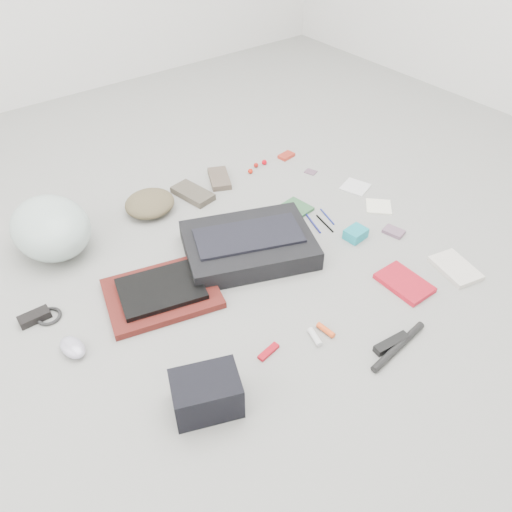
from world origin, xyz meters
TOP-DOWN VIEW (x-y plane):
  - ground_plane at (0.00, 0.00)m, footprint 4.00×4.00m
  - messenger_bag at (0.02, 0.08)m, footprint 0.59×0.51m
  - bag_flap at (0.02, 0.08)m, footprint 0.45×0.33m
  - laptop_sleeve at (-0.37, 0.08)m, footprint 0.45×0.38m
  - laptop at (-0.37, 0.08)m, footprint 0.34×0.28m
  - bike_helmet at (-0.58, 0.57)m, footprint 0.31×0.38m
  - beanie at (-0.15, 0.58)m, footprint 0.29×0.29m
  - mitten_left at (0.06, 0.56)m, footprint 0.14×0.22m
  - mitten_right at (0.23, 0.59)m, footprint 0.16×0.20m
  - power_brick at (-0.78, 0.24)m, footprint 0.11×0.05m
  - cable_coil at (-0.74, 0.22)m, footprint 0.10×0.10m
  - mouse at (-0.73, 0.03)m, footprint 0.08×0.12m
  - camera_bag at (-0.49, -0.41)m, footprint 0.23×0.20m
  - multitool at (-0.23, -0.36)m, footprint 0.09×0.04m
  - toiletry_tube_white at (-0.07, -0.41)m, footprint 0.04×0.08m
  - toiletry_tube_orange at (-0.02, -0.41)m, footprint 0.03×0.07m
  - u_lock at (0.11, -0.58)m, footprint 0.13×0.05m
  - bike_pump at (0.12, -0.61)m, footprint 0.27×0.05m
  - book_red at (0.37, -0.42)m, footprint 0.13×0.20m
  - book_white at (0.60, -0.49)m, footprint 0.16×0.21m
  - notepad at (0.38, 0.19)m, footprint 0.11×0.14m
  - pen_blue at (0.36, 0.07)m, footprint 0.05×0.14m
  - pen_black at (0.40, 0.03)m, footprint 0.03×0.13m
  - pen_navy at (0.44, 0.06)m, footprint 0.04×0.12m
  - accordion_wallet at (0.43, -0.11)m, footprint 0.09×0.08m
  - card_deck at (0.58, -0.19)m, footprint 0.08×0.09m
  - napkin_top at (0.71, 0.15)m, footprint 0.15×0.15m
  - napkin_bottom at (0.68, -0.02)m, footprint 0.15×0.15m
  - lollipop_a at (0.39, 0.56)m, footprint 0.03×0.03m
  - lollipop_b at (0.45, 0.58)m, footprint 0.03×0.03m
  - lollipop_c at (0.50, 0.58)m, footprint 0.03×0.03m
  - altoids_tin at (0.63, 0.57)m, footprint 0.09×0.06m
  - stamp_sheet at (0.63, 0.38)m, footprint 0.06×0.07m

SIDE VIEW (x-z plane):
  - ground_plane at x=0.00m, z-range 0.00..0.00m
  - stamp_sheet at x=0.63m, z-range 0.00..0.00m
  - napkin_bottom at x=0.68m, z-range 0.00..0.01m
  - napkin_top at x=0.71m, z-range 0.00..0.01m
  - pen_navy at x=0.44m, z-range 0.00..0.01m
  - pen_black at x=0.40m, z-range 0.00..0.01m
  - pen_blue at x=0.36m, z-range 0.00..0.01m
  - cable_coil at x=-0.74m, z-range 0.00..0.01m
  - multitool at x=-0.23m, z-range 0.00..0.01m
  - notepad at x=0.38m, z-range 0.00..0.01m
  - card_deck at x=0.58m, z-range 0.00..0.02m
  - altoids_tin at x=0.63m, z-range 0.00..0.02m
  - book_white at x=0.60m, z-range 0.00..0.02m
  - toiletry_tube_orange at x=-0.02m, z-range 0.00..0.02m
  - book_red at x=0.37m, z-range 0.00..0.02m
  - toiletry_tube_white at x=-0.07m, z-range 0.00..0.02m
  - lollipop_b at x=0.45m, z-range 0.00..0.02m
  - lollipop_a at x=0.39m, z-range 0.00..0.02m
  - bike_pump at x=0.12m, z-range 0.00..0.03m
  - u_lock at x=0.11m, z-range 0.00..0.03m
  - lollipop_c at x=0.50m, z-range 0.00..0.03m
  - mitten_right at x=0.23m, z-range 0.00..0.03m
  - laptop_sleeve at x=-0.37m, z-range 0.00..0.03m
  - power_brick at x=-0.78m, z-range 0.00..0.03m
  - mitten_left at x=0.06m, z-range 0.00..0.03m
  - mouse at x=-0.73m, z-range 0.00..0.04m
  - accordion_wallet at x=0.43m, z-range 0.00..0.04m
  - laptop at x=-0.37m, z-range 0.03..0.05m
  - beanie at x=-0.15m, z-range 0.00..0.08m
  - messenger_bag at x=0.02m, z-range 0.00..0.08m
  - camera_bag at x=-0.49m, z-range 0.00..0.13m
  - bag_flap at x=0.02m, z-range 0.08..0.09m
  - bike_helmet at x=-0.58m, z-range 0.00..0.22m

